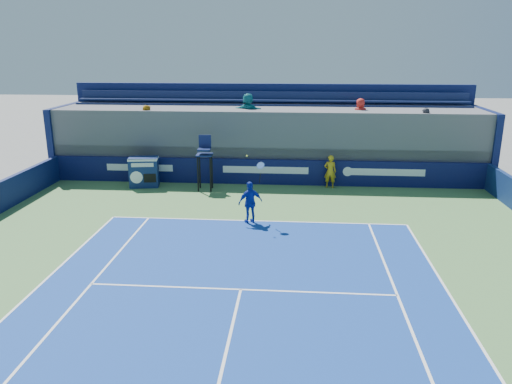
# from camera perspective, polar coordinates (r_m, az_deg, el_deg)

# --- Properties ---
(ball_person) EXTENTS (0.58, 0.41, 1.53)m
(ball_person) POSITION_cam_1_polar(r_m,az_deg,el_deg) (23.04, 8.47, 2.35)
(ball_person) COLOR gold
(ball_person) RESTS_ON apron
(back_hoarding) EXTENTS (20.40, 0.21, 1.20)m
(back_hoarding) POSITION_cam_1_polar(r_m,az_deg,el_deg) (23.41, 1.10, 2.31)
(back_hoarding) COLOR #0B0F40
(back_hoarding) RESTS_ON ground
(match_clock) EXTENTS (1.42, 0.92, 1.40)m
(match_clock) POSITION_cam_1_polar(r_m,az_deg,el_deg) (23.52, -12.69, 2.33)
(match_clock) COLOR #102051
(match_clock) RESTS_ON ground
(umpire_chair) EXTENTS (0.73, 0.73, 2.48)m
(umpire_chair) POSITION_cam_1_polar(r_m,az_deg,el_deg) (22.40, -5.89, 4.02)
(umpire_chair) COLOR black
(umpire_chair) RESTS_ON ground
(tennis_player) EXTENTS (1.02, 0.74, 2.57)m
(tennis_player) POSITION_cam_1_polar(r_m,az_deg,el_deg) (18.18, -0.65, -1.17)
(tennis_player) COLOR #13299C
(tennis_player) RESTS_ON apron
(stadium_seating) EXTENTS (21.00, 4.05, 4.40)m
(stadium_seating) POSITION_cam_1_polar(r_m,az_deg,el_deg) (25.15, 1.38, 6.18)
(stadium_seating) COLOR #4E4E53
(stadium_seating) RESTS_ON ground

